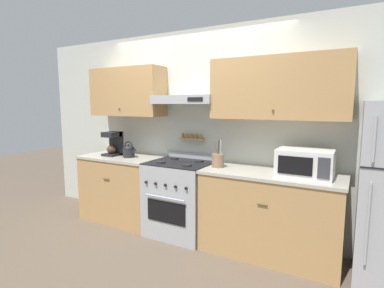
{
  "coord_description": "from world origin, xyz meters",
  "views": [
    {
      "loc": [
        1.88,
        -2.76,
        1.61
      ],
      "look_at": [
        0.19,
        0.27,
        1.15
      ],
      "focal_mm": 28.0,
      "sensor_mm": 36.0,
      "label": 1
    }
  ],
  "objects_px": {
    "stove_range": "(180,198)",
    "tea_kettle": "(129,151)",
    "coffee_maker": "(114,143)",
    "microwave": "(305,163)",
    "utensil_crock": "(218,160)"
  },
  "relations": [
    {
      "from": "stove_range",
      "to": "tea_kettle",
      "type": "relative_size",
      "value": 4.57
    },
    {
      "from": "coffee_maker",
      "to": "utensil_crock",
      "type": "height_order",
      "value": "coffee_maker"
    },
    {
      "from": "stove_range",
      "to": "utensil_crock",
      "type": "distance_m",
      "value": 0.73
    },
    {
      "from": "microwave",
      "to": "utensil_crock",
      "type": "bearing_deg",
      "value": -178.91
    },
    {
      "from": "stove_range",
      "to": "tea_kettle",
      "type": "height_order",
      "value": "tea_kettle"
    },
    {
      "from": "microwave",
      "to": "coffee_maker",
      "type": "bearing_deg",
      "value": 179.68
    },
    {
      "from": "coffee_maker",
      "to": "utensil_crock",
      "type": "relative_size",
      "value": 1.07
    },
    {
      "from": "stove_range",
      "to": "utensil_crock",
      "type": "height_order",
      "value": "utensil_crock"
    },
    {
      "from": "coffee_maker",
      "to": "microwave",
      "type": "height_order",
      "value": "coffee_maker"
    },
    {
      "from": "stove_range",
      "to": "coffee_maker",
      "type": "bearing_deg",
      "value": 178.4
    },
    {
      "from": "stove_range",
      "to": "tea_kettle",
      "type": "distance_m",
      "value": 0.97
    },
    {
      "from": "stove_range",
      "to": "tea_kettle",
      "type": "xyz_separation_m",
      "value": [
        -0.81,
        -0.0,
        0.53
      ]
    },
    {
      "from": "stove_range",
      "to": "coffee_maker",
      "type": "xyz_separation_m",
      "value": [
        -1.11,
        0.03,
        0.61
      ]
    },
    {
      "from": "tea_kettle",
      "to": "utensil_crock",
      "type": "xyz_separation_m",
      "value": [
        1.32,
        0.0,
        -0.0
      ]
    },
    {
      "from": "microwave",
      "to": "stove_range",
      "type": "bearing_deg",
      "value": -179.33
    }
  ]
}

